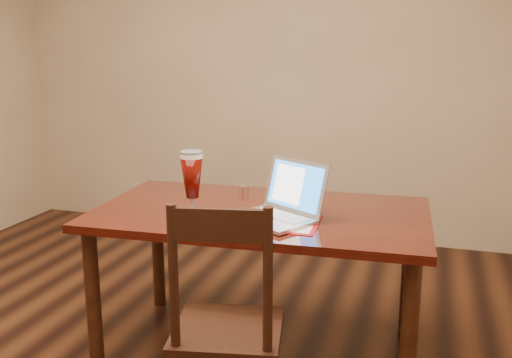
% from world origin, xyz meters
% --- Properties ---
extents(dining_table, '(1.65, 0.98, 1.05)m').
position_xyz_m(dining_table, '(0.43, 0.59, 0.68)').
color(dining_table, '#441109').
rests_on(dining_table, ground).
extents(dining_chair, '(0.49, 0.48, 1.00)m').
position_xyz_m(dining_chair, '(0.50, -0.06, 0.47)').
color(dining_chair, black).
rests_on(dining_chair, ground).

